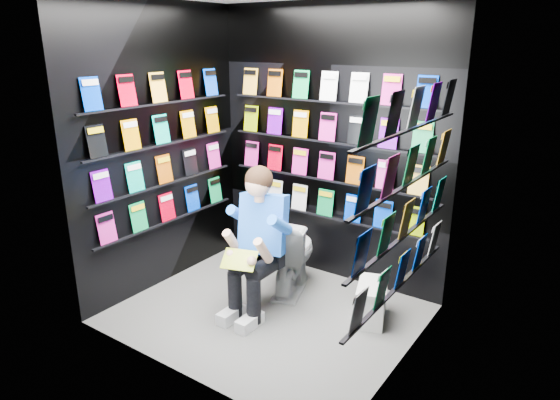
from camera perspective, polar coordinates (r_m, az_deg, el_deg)
The scene contains 13 objects.
floor at distance 4.43m, azimuth -1.47°, elevation -12.84°, with size 2.40×2.40×0.00m, color #555553.
wall_back at distance 4.75m, azimuth 5.59°, elevation 6.11°, with size 2.40×0.04×2.60m, color black.
wall_front at distance 3.21m, azimuth -12.27°, elevation 0.00°, with size 2.40×0.04×2.60m, color black.
wall_left at distance 4.72m, azimuth -13.50°, elevation 5.63°, with size 0.04×2.00×2.60m, color black.
wall_right at distance 3.38m, azimuth 14.99°, elevation 0.71°, with size 0.04×2.00×2.60m, color black.
comics_back at distance 4.72m, azimuth 5.41°, elevation 6.11°, with size 2.10×0.06×1.37m, color red, non-canonical shape.
comics_left at distance 4.70m, azimuth -13.25°, elevation 5.66°, with size 0.06×1.70×1.37m, color red, non-canonical shape.
comics_right at distance 3.39m, azimuth 14.52°, elevation 0.88°, with size 0.06×1.70×1.37m, color red, non-canonical shape.
toilet at distance 4.66m, azimuth 1.12°, elevation -6.13°, with size 0.42×0.75×0.73m, color white.
longbox at distance 4.34m, azimuth 10.43°, elevation -11.57°, with size 0.22×0.40×0.30m, color white.
longbox_lid at distance 4.26m, azimuth 10.55°, elevation -9.65°, with size 0.24×0.42×0.03m, color white.
reader at distance 4.22m, azimuth -1.72°, elevation -2.86°, with size 0.52×0.76×1.40m, color blue, non-canonical shape.
held_comic at distance 4.03m, azimuth -4.67°, elevation -6.82°, with size 0.28×0.01×0.19m, color green.
Camera 1 is at (2.26, -3.06, 2.26)m, focal length 32.00 mm.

